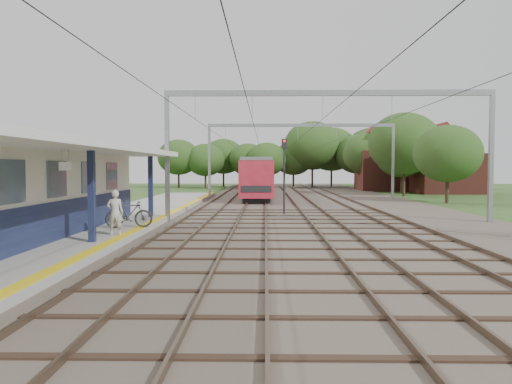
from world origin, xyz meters
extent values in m
plane|color=#2D4C1E|center=(0.00, 0.00, 0.00)|extent=(160.00, 160.00, 0.00)
cube|color=#473D33|center=(4.00, 30.00, 0.05)|extent=(18.00, 90.00, 0.10)
cube|color=gray|center=(-7.50, 14.00, 0.17)|extent=(5.00, 52.00, 0.35)
cube|color=yellow|center=(-5.25, 14.00, 0.35)|extent=(0.45, 52.00, 0.01)
cube|color=beige|center=(-8.90, 7.00, 2.05)|extent=(3.20, 18.00, 3.40)
cube|color=#131B3E|center=(-7.28, 7.00, 1.05)|extent=(0.06, 18.00, 1.40)
cube|color=slate|center=(-7.27, 7.00, 2.55)|extent=(0.05, 16.00, 1.30)
cube|color=#131B3E|center=(-5.90, 6.00, 1.95)|extent=(0.22, 0.22, 3.20)
cube|color=#131B3E|center=(-5.90, 15.00, 1.95)|extent=(0.22, 0.22, 3.20)
cube|color=silver|center=(-7.80, 6.00, 3.67)|extent=(6.40, 20.00, 0.24)
cube|color=white|center=(-6.00, 4.00, 3.00)|extent=(0.06, 0.85, 0.26)
cube|color=brown|center=(-4.22, 30.00, 0.17)|extent=(0.07, 88.00, 0.15)
cube|color=brown|center=(-2.78, 30.00, 0.17)|extent=(0.07, 88.00, 0.15)
cube|color=brown|center=(-1.22, 30.00, 0.17)|extent=(0.07, 88.00, 0.15)
cube|color=brown|center=(0.22, 30.00, 0.17)|extent=(0.07, 88.00, 0.15)
cube|color=brown|center=(2.48, 30.00, 0.17)|extent=(0.07, 88.00, 0.15)
cube|color=brown|center=(3.92, 30.00, 0.17)|extent=(0.07, 88.00, 0.15)
cube|color=brown|center=(6.08, 30.00, 0.17)|extent=(0.07, 88.00, 0.15)
cube|color=brown|center=(7.52, 30.00, 0.17)|extent=(0.07, 88.00, 0.15)
cube|color=gray|center=(-5.00, 15.00, 3.50)|extent=(0.22, 0.22, 7.00)
cube|color=gray|center=(12.00, 15.00, 3.50)|extent=(0.22, 0.22, 7.00)
cube|color=gray|center=(3.50, 15.00, 6.85)|extent=(17.00, 0.20, 0.30)
cube|color=gray|center=(-5.00, 35.00, 3.50)|extent=(0.22, 0.22, 7.00)
cube|color=gray|center=(12.00, 35.00, 3.50)|extent=(0.22, 0.22, 7.00)
cube|color=gray|center=(3.50, 35.00, 6.85)|extent=(17.00, 0.20, 0.30)
cylinder|color=black|center=(-3.50, 30.00, 5.50)|extent=(0.02, 88.00, 0.02)
cylinder|color=black|center=(-0.50, 30.00, 5.50)|extent=(0.02, 88.00, 0.02)
cylinder|color=black|center=(3.20, 30.00, 5.50)|extent=(0.02, 88.00, 0.02)
cylinder|color=black|center=(6.80, 30.00, 5.50)|extent=(0.02, 88.00, 0.02)
cylinder|color=#382619|center=(-10.00, 61.00, 1.44)|extent=(0.28, 0.28, 2.88)
ellipsoid|color=#234117|center=(-10.00, 61.00, 4.96)|extent=(6.72, 6.72, 5.76)
cylinder|color=#382619|center=(-4.00, 63.00, 1.26)|extent=(0.28, 0.28, 2.52)
ellipsoid|color=#234117|center=(-4.00, 63.00, 4.34)|extent=(5.88, 5.88, 5.04)
cylinder|color=#382619|center=(2.00, 60.00, 1.62)|extent=(0.28, 0.28, 3.24)
ellipsoid|color=#234117|center=(2.00, 60.00, 5.58)|extent=(7.56, 7.56, 6.48)
cylinder|color=#382619|center=(8.00, 62.00, 1.35)|extent=(0.28, 0.28, 2.70)
ellipsoid|color=#234117|center=(8.00, 62.00, 4.65)|extent=(6.30, 6.30, 5.40)
cylinder|color=#382619|center=(14.50, 38.00, 1.26)|extent=(0.28, 0.28, 2.52)
ellipsoid|color=#234117|center=(14.50, 38.00, 4.34)|extent=(5.88, 5.88, 5.04)
cylinder|color=#382619|center=(15.00, 54.00, 1.44)|extent=(0.28, 0.28, 2.88)
ellipsoid|color=#234117|center=(15.00, 54.00, 4.96)|extent=(6.72, 6.72, 5.76)
cube|color=brown|center=(21.00, 46.00, 2.25)|extent=(7.00, 6.00, 4.50)
cube|color=maroon|center=(21.00, 46.00, 5.40)|extent=(4.99, 6.12, 4.99)
cube|color=brown|center=(16.00, 52.00, 2.50)|extent=(8.00, 6.00, 5.00)
cube|color=maroon|center=(16.00, 52.00, 5.90)|extent=(5.52, 6.12, 5.52)
imported|color=beige|center=(-5.61, 7.75, 1.23)|extent=(0.69, 0.50, 1.76)
imported|color=black|center=(-5.71, 10.08, 0.95)|extent=(2.07, 1.00, 1.20)
cube|color=black|center=(-0.50, 35.54, 0.32)|extent=(2.20, 15.72, 0.44)
cube|color=maroon|center=(-0.50, 35.54, 2.03)|extent=(2.75, 17.09, 2.97)
cube|color=black|center=(-0.50, 35.54, 2.33)|extent=(2.79, 15.72, 0.85)
cube|color=slate|center=(-0.50, 35.54, 3.64)|extent=(2.53, 17.09, 0.28)
cube|color=black|center=(-0.50, 53.23, 0.32)|extent=(2.20, 15.72, 0.44)
cube|color=maroon|center=(-0.50, 53.23, 2.03)|extent=(2.75, 17.09, 2.97)
cube|color=black|center=(-0.50, 53.23, 2.33)|extent=(2.79, 15.72, 0.85)
cube|color=slate|center=(-0.50, 53.23, 3.64)|extent=(2.53, 17.09, 0.28)
cylinder|color=black|center=(1.35, 19.17, 2.16)|extent=(0.13, 0.13, 4.31)
cube|color=black|center=(1.35, 19.17, 4.41)|extent=(0.34, 0.22, 0.59)
sphere|color=red|center=(1.35, 19.07, 4.56)|extent=(0.15, 0.15, 0.15)
camera|label=1|loc=(0.18, -11.31, 2.97)|focal=35.00mm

